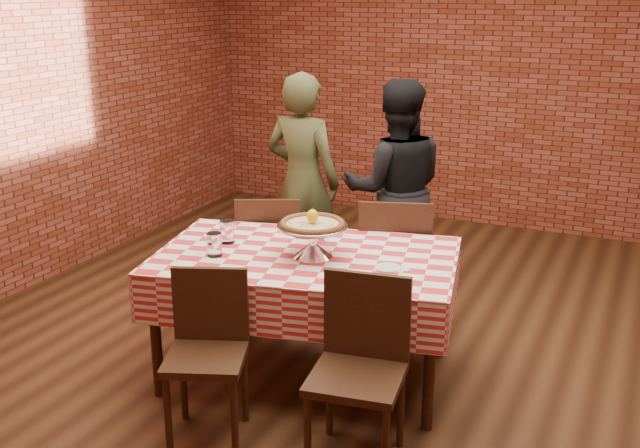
{
  "coord_description": "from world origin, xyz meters",
  "views": [
    {
      "loc": [
        1.52,
        -4.0,
        2.23
      ],
      "look_at": [
        -0.19,
        -0.29,
        0.92
      ],
      "focal_mm": 42.59,
      "sensor_mm": 36.0,
      "label": 1
    }
  ],
  "objects_px": {
    "diner_olive": "(303,182)",
    "pizza": "(312,225)",
    "chair_near_left": "(206,361)",
    "chair_near_right": "(356,377)",
    "water_glass_left": "(214,245)",
    "condiment_caddy": "(320,228)",
    "chair_far_left": "(270,255)",
    "pizza_stand": "(312,241)",
    "chair_far_right": "(395,263)",
    "water_glass_right": "(227,232)",
    "diner_black": "(395,189)",
    "table": "(306,316)"
  },
  "relations": [
    {
      "from": "pizza",
      "to": "chair_near_left",
      "type": "xyz_separation_m",
      "value": [
        -0.21,
        -0.79,
        -0.51
      ]
    },
    {
      "from": "pizza_stand",
      "to": "chair_near_left",
      "type": "xyz_separation_m",
      "value": [
        -0.21,
        -0.79,
        -0.42
      ]
    },
    {
      "from": "table",
      "to": "water_glass_right",
      "type": "xyz_separation_m",
      "value": [
        -0.51,
        -0.01,
        0.45
      ]
    },
    {
      "from": "table",
      "to": "pizza",
      "type": "height_order",
      "value": "pizza"
    },
    {
      "from": "pizza",
      "to": "diner_black",
      "type": "bearing_deg",
      "value": 90.5
    },
    {
      "from": "pizza_stand",
      "to": "condiment_caddy",
      "type": "distance_m",
      "value": 0.31
    },
    {
      "from": "water_glass_right",
      "to": "chair_far_right",
      "type": "bearing_deg",
      "value": 46.78
    },
    {
      "from": "table",
      "to": "diner_black",
      "type": "height_order",
      "value": "diner_black"
    },
    {
      "from": "pizza",
      "to": "chair_far_left",
      "type": "distance_m",
      "value": 1.03
    },
    {
      "from": "pizza",
      "to": "chair_near_left",
      "type": "height_order",
      "value": "pizza"
    },
    {
      "from": "pizza_stand",
      "to": "chair_near_right",
      "type": "xyz_separation_m",
      "value": [
        0.54,
        -0.66,
        -0.39
      ]
    },
    {
      "from": "pizza_stand",
      "to": "diner_black",
      "type": "xyz_separation_m",
      "value": [
        -0.01,
        1.43,
        -0.05
      ]
    },
    {
      "from": "water_glass_right",
      "to": "chair_far_right",
      "type": "distance_m",
      "value": 1.17
    },
    {
      "from": "condiment_caddy",
      "to": "chair_far_right",
      "type": "height_order",
      "value": "chair_far_right"
    },
    {
      "from": "water_glass_right",
      "to": "diner_olive",
      "type": "relative_size",
      "value": 0.08
    },
    {
      "from": "pizza_stand",
      "to": "diner_olive",
      "type": "height_order",
      "value": "diner_olive"
    },
    {
      "from": "water_glass_left",
      "to": "chair_near_right",
      "type": "height_order",
      "value": "chair_near_right"
    },
    {
      "from": "water_glass_left",
      "to": "condiment_caddy",
      "type": "distance_m",
      "value": 0.66
    },
    {
      "from": "pizza_stand",
      "to": "pizza",
      "type": "bearing_deg",
      "value": 90.0
    },
    {
      "from": "table",
      "to": "chair_near_right",
      "type": "xyz_separation_m",
      "value": [
        0.59,
        -0.67,
        0.08
      ]
    },
    {
      "from": "diner_black",
      "to": "chair_near_right",
      "type": "bearing_deg",
      "value": 80.48
    },
    {
      "from": "water_glass_right",
      "to": "chair_far_left",
      "type": "height_order",
      "value": "chair_far_left"
    },
    {
      "from": "pizza",
      "to": "water_glass_right",
      "type": "height_order",
      "value": "pizza"
    },
    {
      "from": "chair_near_right",
      "to": "diner_olive",
      "type": "height_order",
      "value": "diner_olive"
    },
    {
      "from": "water_glass_left",
      "to": "chair_far_left",
      "type": "bearing_deg",
      "value": 98.31
    },
    {
      "from": "diner_olive",
      "to": "pizza_stand",
      "type": "bearing_deg",
      "value": 121.38
    },
    {
      "from": "water_glass_right",
      "to": "diner_black",
      "type": "height_order",
      "value": "diner_black"
    },
    {
      "from": "condiment_caddy",
      "to": "chair_near_left",
      "type": "bearing_deg",
      "value": -99.07
    },
    {
      "from": "pizza",
      "to": "chair_near_right",
      "type": "xyz_separation_m",
      "value": [
        0.54,
        -0.66,
        -0.49
      ]
    },
    {
      "from": "chair_far_right",
      "to": "diner_olive",
      "type": "height_order",
      "value": "diner_olive"
    },
    {
      "from": "water_glass_left",
      "to": "condiment_caddy",
      "type": "xyz_separation_m",
      "value": [
        0.41,
        0.52,
        -0.0
      ]
    },
    {
      "from": "water_glass_left",
      "to": "chair_far_left",
      "type": "xyz_separation_m",
      "value": [
        -0.13,
        0.88,
        -0.38
      ]
    },
    {
      "from": "condiment_caddy",
      "to": "chair_far_left",
      "type": "distance_m",
      "value": 0.74
    },
    {
      "from": "table",
      "to": "pizza",
      "type": "bearing_deg",
      "value": -10.73
    },
    {
      "from": "chair_far_left",
      "to": "chair_far_right",
      "type": "xyz_separation_m",
      "value": [
        0.84,
        0.17,
        0.02
      ]
    },
    {
      "from": "table",
      "to": "pizza_stand",
      "type": "relative_size",
      "value": 4.1
    },
    {
      "from": "pizza",
      "to": "chair_near_right",
      "type": "relative_size",
      "value": 0.4
    },
    {
      "from": "condiment_caddy",
      "to": "diner_black",
      "type": "distance_m",
      "value": 1.13
    },
    {
      "from": "chair_far_left",
      "to": "chair_far_right",
      "type": "bearing_deg",
      "value": 165.94
    },
    {
      "from": "chair_far_left",
      "to": "chair_far_right",
      "type": "relative_size",
      "value": 0.96
    },
    {
      "from": "diner_black",
      "to": "table",
      "type": "bearing_deg",
      "value": 64.27
    },
    {
      "from": "pizza",
      "to": "chair_far_right",
      "type": "distance_m",
      "value": 0.97
    },
    {
      "from": "pizza",
      "to": "water_glass_right",
      "type": "xyz_separation_m",
      "value": [
        -0.56,
        0.0,
        -0.12
      ]
    },
    {
      "from": "water_glass_right",
      "to": "chair_far_right",
      "type": "xyz_separation_m",
      "value": [
        0.77,
        0.82,
        -0.35
      ]
    },
    {
      "from": "pizza_stand",
      "to": "diner_black",
      "type": "relative_size",
      "value": 0.26
    },
    {
      "from": "diner_olive",
      "to": "pizza",
      "type": "bearing_deg",
      "value": 121.38
    },
    {
      "from": "pizza",
      "to": "diner_black",
      "type": "distance_m",
      "value": 1.43
    },
    {
      "from": "water_glass_left",
      "to": "pizza_stand",
      "type": "bearing_deg",
      "value": 24.32
    },
    {
      "from": "table",
      "to": "pizza_stand",
      "type": "height_order",
      "value": "pizza_stand"
    },
    {
      "from": "condiment_caddy",
      "to": "pizza_stand",
      "type": "bearing_deg",
      "value": -75.23
    }
  ]
}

